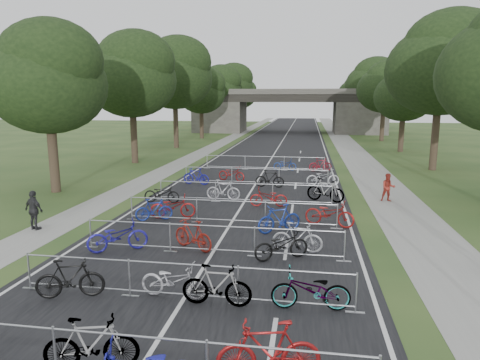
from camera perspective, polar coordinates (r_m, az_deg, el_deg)
The scene contains 51 objects.
road at distance 57.31m, azimuth 5.67°, elevation 5.22°, with size 11.00×140.00×0.01m, color black.
sidewalk_right at distance 57.42m, azimuth 13.70°, elevation 4.98°, with size 3.00×140.00×0.01m, color gray.
sidewalk_left at distance 58.22m, azimuth -1.75°, elevation 5.35°, with size 2.00×140.00×0.01m, color gray.
lane_markings at distance 57.31m, azimuth 5.67°, elevation 5.21°, with size 0.12×140.00×0.00m, color silver.
overpass_bridge at distance 72.06m, azimuth 6.43°, elevation 9.13°, with size 31.00×8.00×7.05m.
tree_left_0 at distance 27.19m, azimuth -24.21°, elevation 12.01°, with size 6.72×6.72×10.25m.
tree_left_1 at distance 37.88m, azimuth -14.19°, elevation 13.22°, with size 7.56×7.56×11.53m.
tree_right_1 at distance 36.34m, azimuth 25.42°, elevation 13.59°, with size 8.18×8.18×12.47m.
tree_left_2 at distance 49.19m, azimuth -8.64°, elevation 13.72°, with size 8.40×8.40×12.81m.
tree_right_2 at distance 47.92m, azimuth 21.19°, elevation 10.61°, with size 6.16×6.16×9.39m.
tree_left_3 at distance 60.69m, azimuth -5.13°, elevation 11.66°, with size 6.72×6.72×10.25m.
tree_right_3 at distance 59.72m, azimuth 18.83°, elevation 11.58°, with size 7.17×7.17×10.93m.
tree_left_4 at distance 72.41m, azimuth -2.79°, elevation 12.17°, with size 7.56×7.56×11.53m.
tree_right_4 at distance 71.61m, azimuth 17.25°, elevation 12.21°, with size 8.18×8.18×12.47m.
tree_left_5 at distance 84.21m, azimuth -1.10°, elevation 12.53°, with size 8.40×8.40×12.81m.
tree_right_5 at distance 83.47m, azimuth 16.00°, elevation 10.65°, with size 6.16×6.16×9.39m.
tree_left_6 at distance 96.02m, azimuth 0.17°, elevation 11.34°, with size 6.72×6.72×10.25m.
tree_right_6 at distance 95.41m, azimuth 15.17°, elevation 11.24°, with size 7.17×7.17×10.93m.
barrier_row_0 at distance 9.11m, azimuth -14.59°, elevation -22.17°, with size 9.70×0.08×1.10m.
barrier_row_1 at distance 12.08m, azimuth -7.65°, elevation -13.28°, with size 9.70×0.08×1.10m.
barrier_row_2 at distance 15.33m, azimuth -3.80°, elevation -7.93°, with size 9.70×0.08×1.10m.
barrier_row_3 at distance 18.90m, azimuth -1.26°, elevation -4.30°, with size 9.70×0.08×1.10m.
barrier_row_4 at distance 22.73m, azimuth 0.52°, elevation -1.72°, with size 9.70×0.08×1.10m.
barrier_row_5 at distance 27.59m, azimuth 2.04°, elevation 0.49°, with size 9.70×0.08×1.10m.
barrier_row_6 at distance 33.48m, azimuth 3.28°, elevation 2.29°, with size 9.70×0.08×1.10m.
bike_1 at distance 9.71m, azimuth -19.21°, elevation -19.97°, with size 0.54×1.92×1.15m, color #A1A4A9.
bike_3 at distance 8.96m, azimuth 3.84°, elevation -21.84°, with size 0.59×2.07×1.25m, color maroon.
bike_4 at distance 12.99m, azimuth -21.72°, elevation -12.14°, with size 0.53×1.87×1.12m, color black.
bike_5 at distance 12.27m, azimuth -8.85°, elevation -13.14°, with size 0.67×1.92×1.01m, color #B5B3BC.
bike_6 at distance 11.69m, azimuth -3.12°, elevation -13.90°, with size 0.54×1.90×1.14m, color #A1A4A9.
bike_7 at distance 11.63m, azimuth 9.43°, elevation -14.33°, with size 0.72×2.07×1.09m, color #A1A4A9.
bike_8 at distance 16.20m, azimuth -16.02°, elevation -7.22°, with size 0.75×2.15×1.13m, color #201A93.
bike_9 at distance 15.83m, azimuth -6.29°, elevation -7.27°, with size 0.53×1.89×1.14m, color maroon.
bike_10 at distance 14.88m, azimuth 5.53°, elevation -8.63°, with size 0.69×1.99×1.04m, color black.
bike_11 at distance 15.63m, azimuth 7.65°, elevation -7.62°, with size 0.52×1.83×1.10m, color #A5A7AD.
bike_12 at distance 19.81m, azimuth -11.41°, elevation -3.92°, with size 0.48×1.68×1.01m, color navy.
bike_13 at distance 20.06m, azimuth -8.95°, elevation -3.54°, with size 0.73×2.08×1.09m, color maroon.
bike_14 at distance 17.76m, azimuth 5.26°, elevation -5.16°, with size 0.56×1.97×1.19m, color navy.
bike_15 at distance 18.96m, azimuth 11.86°, elevation -4.42°, with size 0.75×2.16×1.13m, color maroon.
bike_16 at distance 23.07m, azimuth -10.38°, elevation -1.80°, with size 0.68×1.95×1.03m, color black.
bike_17 at distance 23.32m, azimuth -2.24°, elevation -1.36°, with size 0.53×1.87×1.13m, color #A2A2A9.
bike_18 at distance 21.94m, azimuth 3.83°, elevation -2.32°, with size 0.66×1.91×1.00m, color maroon.
bike_19 at distance 23.41m, azimuth 11.33°, elevation -1.36°, with size 0.59×2.08×1.25m, color #A1A4A9.
bike_20 at distance 27.70m, azimuth -5.87°, elevation 0.49°, with size 0.52×1.83×1.10m, color #1A1B93.
bike_21 at distance 28.78m, azimuth -1.13°, elevation 0.86°, with size 0.68×1.96×1.03m, color maroon.
bike_22 at distance 26.72m, azimuth 3.99°, elevation 0.14°, with size 0.52×1.83×1.10m, color black.
bike_23 at distance 27.65m, azimuth 10.98°, elevation 0.33°, with size 0.73×2.10×1.10m, color silver.
bike_26 at distance 33.37m, azimuth 6.02°, elevation 2.08°, with size 0.62×1.76×0.93m, color navy.
bike_27 at distance 33.27m, azimuth 10.66°, elevation 2.03°, with size 0.49×1.74×1.05m, color maroon.
pedestrian_b at distance 24.32m, azimuth 19.15°, elevation -0.98°, with size 0.74×0.58×1.52m, color maroon.
pedestrian_c at distance 19.96m, azimuth -25.77°, elevation -3.68°, with size 0.99×0.41×1.69m, color #262729.
Camera 1 is at (3.24, -6.96, 5.44)m, focal length 32.00 mm.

